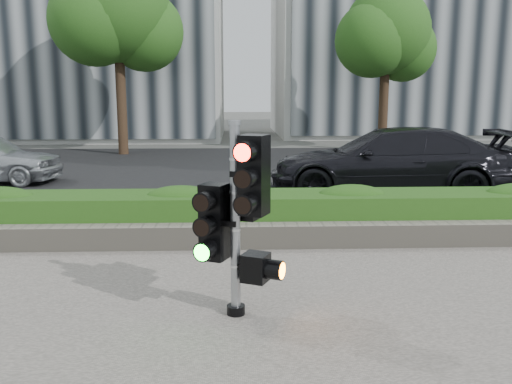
{
  "coord_description": "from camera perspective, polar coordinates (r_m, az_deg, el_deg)",
  "views": [
    {
      "loc": [
        -0.34,
        -5.8,
        2.27
      ],
      "look_at": [
        -0.09,
        0.6,
        1.09
      ],
      "focal_mm": 38.0,
      "sensor_mm": 36.0,
      "label": 1
    }
  ],
  "objects": [
    {
      "name": "traffic_signal",
      "position": [
        5.38,
        -1.82,
        -1.87
      ],
      "size": [
        0.73,
        0.63,
        1.98
      ],
      "rotation": [
        0.0,
        0.0,
        -0.43
      ],
      "color": "black",
      "rests_on": "sidewalk"
    },
    {
      "name": "tree_right",
      "position": [
        22.24,
        13.49,
        15.84
      ],
      "size": [
        4.1,
        3.58,
        6.53
      ],
      "color": "black",
      "rests_on": "ground"
    },
    {
      "name": "building_right",
      "position": [
        33.03,
        18.66,
        16.36
      ],
      "size": [
        18.0,
        10.0,
        12.0
      ],
      "primitive_type": "cube",
      "color": "#B7B7B2",
      "rests_on": "ground"
    },
    {
      "name": "car_dark",
      "position": [
        12.25,
        13.78,
        3.1
      ],
      "size": [
        5.41,
        2.72,
        1.51
      ],
      "primitive_type": "imported",
      "rotation": [
        0.0,
        0.0,
        -1.69
      ],
      "color": "black",
      "rests_on": "road"
    },
    {
      "name": "ground",
      "position": [
        6.24,
        1.09,
        -10.92
      ],
      "size": [
        120.0,
        120.0,
        0.0
      ],
      "primitive_type": "plane",
      "color": "#51514C",
      "rests_on": "ground"
    },
    {
      "name": "stone_wall",
      "position": [
        7.98,
        0.31,
        -4.61
      ],
      "size": [
        12.0,
        0.32,
        0.34
      ],
      "primitive_type": "cube",
      "color": "gray",
      "rests_on": "sidewalk"
    },
    {
      "name": "curb",
      "position": [
        9.22,
        -0.03,
        -3.44
      ],
      "size": [
        60.0,
        0.25,
        0.12
      ],
      "primitive_type": "cube",
      "color": "gray",
      "rests_on": "ground"
    },
    {
      "name": "hedge",
      "position": [
        8.57,
        0.12,
        -2.39
      ],
      "size": [
        12.0,
        1.0,
        0.68
      ],
      "primitive_type": "cube",
      "color": "#4A8F2C",
      "rests_on": "sidewalk"
    },
    {
      "name": "tree_left",
      "position": [
        20.97,
        -14.39,
        17.7
      ],
      "size": [
        4.61,
        4.03,
        7.34
      ],
      "color": "black",
      "rests_on": "ground"
    },
    {
      "name": "road",
      "position": [
        15.96,
        -0.97,
        2.27
      ],
      "size": [
        60.0,
        13.0,
        0.02
      ],
      "primitive_type": "cube",
      "color": "black",
      "rests_on": "ground"
    }
  ]
}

